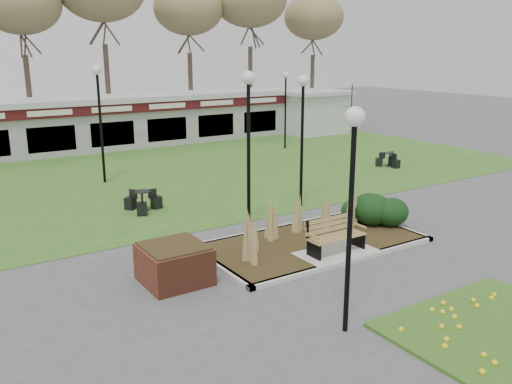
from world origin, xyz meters
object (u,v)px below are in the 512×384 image
lamp_post_near_left (352,172)px  bistro_set_d (389,162)px  service_hut (313,111)px  lamp_post_mid_left (99,98)px  lamp_post_mid_right (303,112)px  patio_umbrella (351,119)px  food_pavilion (104,122)px  park_bench (334,235)px  brick_planter (174,263)px  bistro_set_b (143,204)px  lamp_post_far_right (286,93)px  lamp_post_near_right (248,116)px

lamp_post_near_left → bistro_set_d: 16.60m
service_hut → lamp_post_near_left: lamp_post_near_left is taller
lamp_post_mid_left → lamp_post_mid_right: lamp_post_mid_left is taller
patio_umbrella → service_hut: bearing=75.9°
food_pavilion → service_hut: (13.50, -1.96, -0.03)m
park_bench → food_pavilion: size_ratio=0.07×
lamp_post_mid_right → bistro_set_d: 8.86m
brick_planter → bistro_set_d: brick_planter is taller
bistro_set_b → lamp_post_mid_right: bearing=-26.3°
lamp_post_mid_left → patio_umbrella: lamp_post_mid_left is taller
park_bench → brick_planter: bearing=170.3°
park_bench → service_hut: 22.32m
bistro_set_d → food_pavilion: bearing=128.6°
service_hut → lamp_post_mid_right: (-11.35, -13.46, 1.92)m
service_hut → lamp_post_near_left: size_ratio=0.98×
park_bench → bistro_set_d: bearing=36.9°
bistro_set_b → bistro_set_d: (12.69, 0.62, -0.02)m
brick_planter → lamp_post_far_right: lamp_post_far_right is taller
lamp_post_near_left → lamp_post_near_right: size_ratio=0.92×
brick_planter → lamp_post_near_left: lamp_post_near_left is taller
lamp_post_near_left → bistro_set_b: bearing=91.8°
food_pavilion → lamp_post_mid_left: size_ratio=5.06×
service_hut → lamp_post_mid_right: size_ratio=0.95×
food_pavilion → lamp_post_near_left: size_ratio=5.49×
lamp_post_near_left → lamp_post_mid_right: size_ratio=0.97×
lamp_post_near_right → park_bench: bearing=-77.5°
brick_planter → service_hut: service_hut is taller
brick_planter → bistro_set_d: 15.72m
lamp_post_mid_right → patio_umbrella: (10.09, 8.46, -1.84)m
food_pavilion → service_hut: food_pavilion is taller
food_pavilion → patio_umbrella: bearing=-29.6°
park_bench → bistro_set_b: (-2.84, 6.76, -0.33)m
food_pavilion → lamp_post_near_right: bearing=-92.5°
lamp_post_far_right → bistro_set_b: (-11.33, -7.25, -2.86)m
brick_planter → lamp_post_mid_left: 11.42m
lamp_post_near_left → patio_umbrella: (14.77, 16.02, -1.74)m
park_bench → brick_planter: size_ratio=1.13×
brick_planter → food_pavilion: (4.40, 18.96, 1.00)m
lamp_post_mid_left → patio_umbrella: (14.89, 1.14, -2.01)m
service_hut → lamp_post_near_right: (-14.21, -14.52, 2.09)m
brick_planter → lamp_post_mid_right: lamp_post_mid_right is taller
bistro_set_d → patio_umbrella: bearing=65.9°
lamp_post_near_left → lamp_post_far_right: size_ratio=1.05×
bistro_set_b → bistro_set_d: 12.70m
food_pavilion → bistro_set_d: bearing=-51.4°
park_bench → lamp_post_near_left: lamp_post_near_left is taller
park_bench → lamp_post_mid_left: size_ratio=0.35×
park_bench → lamp_post_near_right: size_ratio=0.35×
patio_umbrella → park_bench: bearing=-133.8°
bistro_set_b → lamp_post_near_left: bearing=-88.2°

